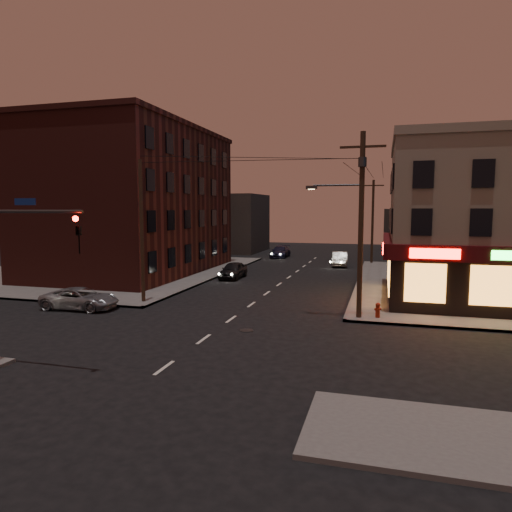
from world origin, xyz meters
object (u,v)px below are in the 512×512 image
(sedan_mid, at_px, (340,259))
(sedan_near, at_px, (233,270))
(sedan_far, at_px, (280,252))
(suv_cross, at_px, (80,299))
(fire_hydrant, at_px, (378,309))

(sedan_mid, bearing_deg, sedan_near, -130.82)
(sedan_far, bearing_deg, suv_cross, -100.18)
(suv_cross, xyz_separation_m, sedan_mid, (13.25, 25.33, 0.10))
(suv_cross, distance_m, sedan_far, 32.31)
(sedan_near, bearing_deg, fire_hydrant, -44.56)
(fire_hydrant, bearing_deg, suv_cross, -173.38)
(suv_cross, height_order, sedan_mid, sedan_mid)
(sedan_near, distance_m, fire_hydrant, 17.28)
(sedan_near, xyz_separation_m, sedan_far, (0.24, 17.78, -0.01))
(suv_cross, bearing_deg, fire_hydrant, -85.38)
(sedan_near, height_order, sedan_mid, sedan_mid)
(sedan_near, relative_size, sedan_mid, 0.93)
(suv_cross, distance_m, sedan_near, 14.98)
(suv_cross, relative_size, sedan_mid, 1.03)
(sedan_far, distance_m, fire_hydrant, 32.22)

